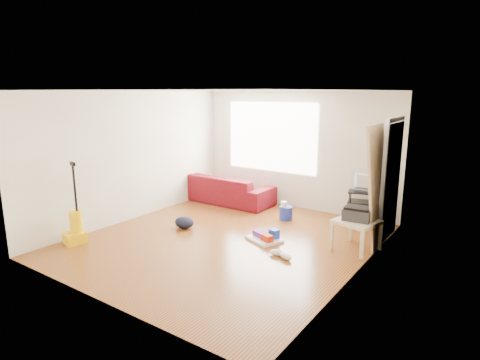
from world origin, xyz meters
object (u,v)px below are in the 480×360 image
Objects in this scene: sofa at (227,202)px; tv_stand at (365,207)px; bucket at (286,219)px; backpack at (184,228)px; vacuum at (75,228)px; cleaning_tray at (265,237)px; side_table at (357,225)px.

sofa is 3.10m from tv_stand.
sofa is 1.75m from bucket.
backpack is 1.88m from vacuum.
vacuum is at bearing -126.20° from bucket.
sofa reaches higher than bucket.
vacuum is at bearing -143.49° from cleaning_tray.
tv_stand is 1.83× the size of backpack.
vacuum reaches higher than cleaning_tray.
cleaning_tray is at bearing -160.57° from side_table.
cleaning_tray is at bearing 51.62° from vacuum.
bucket is at bearing -169.76° from tv_stand.
cleaning_tray is (1.99, -1.58, 0.06)m from sofa.
bucket is 2.02m from backpack.
tv_stand is at bearing 102.43° from side_table.
sofa is 3.57m from side_table.
bucket is 0.68× the size of backpack.
tv_stand is 2.16m from cleaning_tray.
backpack is (0.41, -1.89, 0.00)m from sofa.
sofa is 3.53m from vacuum.
bucket is at bearing 49.51° from backpack.
vacuum is (-0.58, -3.48, 0.25)m from sofa.
sofa reaches higher than cleaning_tray.
backpack is (-1.58, -0.31, -0.06)m from cleaning_tray.
bucket is at bearing 68.91° from vacuum.
cleaning_tray is at bearing -77.39° from bucket.
sofa reaches higher than backpack.
side_table is 2.79× the size of bucket.
vacuum is at bearing -122.13° from backpack.
side_table is at bearing 19.43° from cleaning_tray.
cleaning_tray is 0.48× the size of vacuum.
tv_stand is 3.45m from backpack.
backpack is at bearing 102.20° from sofa.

